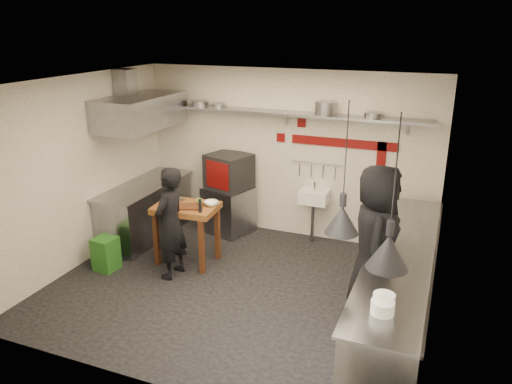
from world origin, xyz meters
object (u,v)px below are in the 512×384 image
at_px(combi_oven, 229,171).
at_px(chef_right, 376,241).
at_px(oven_stand, 229,210).
at_px(green_bin, 106,254).
at_px(chef_left, 170,223).
at_px(prep_table, 187,234).

bearing_deg(combi_oven, chef_right, -13.38).
relative_size(oven_stand, green_bin, 1.60).
bearing_deg(chef_right, oven_stand, 52.09).
xyz_separation_m(green_bin, chef_right, (3.83, 0.35, 0.71)).
height_order(combi_oven, chef_left, chef_left).
height_order(oven_stand, green_bin, oven_stand).
bearing_deg(chef_left, oven_stand, -178.85).
height_order(combi_oven, chef_right, chef_right).
relative_size(green_bin, prep_table, 0.54).
height_order(oven_stand, combi_oven, combi_oven).
height_order(green_bin, prep_table, prep_table).
bearing_deg(oven_stand, prep_table, -75.97).
bearing_deg(prep_table, chef_left, -93.42).
xyz_separation_m(combi_oven, prep_table, (-0.09, -1.34, -0.63)).
xyz_separation_m(combi_oven, green_bin, (-1.09, -2.02, -0.84)).
xyz_separation_m(oven_stand, chef_right, (2.74, -1.63, 0.56)).
bearing_deg(prep_table, oven_stand, 81.24).
xyz_separation_m(prep_table, chef_left, (0.01, -0.47, 0.35)).
bearing_deg(oven_stand, green_bin, -100.88).
relative_size(oven_stand, prep_table, 0.87).
bearing_deg(green_bin, prep_table, 34.14).
relative_size(oven_stand, chef_right, 0.42).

